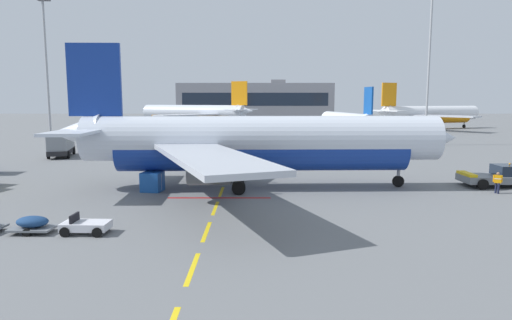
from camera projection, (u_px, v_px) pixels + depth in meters
ground at (419, 165)px, 52.56m from camera, size 400.00×400.00×0.00m
apron_paint_markings at (230, 170)px, 48.39m from camera, size 8.00×94.11×0.01m
airliner_foreground at (256, 142)px, 38.27m from camera, size 34.73×34.62×12.20m
pushback_tug at (500, 176)px, 39.23m from camera, size 6.03×3.25×2.08m
airliner_mid_left at (430, 114)px, 116.99m from camera, size 32.80×31.44×11.82m
airliner_far_center at (195, 113)px, 119.95m from camera, size 33.65×32.02×12.26m
airliner_far_right at (347, 122)px, 90.65m from camera, size 27.65×28.09×9.85m
catering_truck at (61, 145)px, 59.67m from camera, size 3.96×7.37×3.14m
baggage_train at (8, 223)px, 25.58m from camera, size 11.65×1.97×1.14m
ground_crew_worker at (498, 181)px, 36.27m from camera, size 0.61×0.42×1.74m
uld_cargo_container at (153, 182)px, 37.20m from camera, size 1.85×1.82×1.60m
apron_light_mast_near at (46, 54)px, 71.63m from camera, size 1.80×1.80×23.67m
apron_light_mast_far at (431, 37)px, 73.39m from camera, size 1.80×1.80×29.24m
terminal_satellite at (256, 101)px, 186.15m from camera, size 62.88×18.54×15.85m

